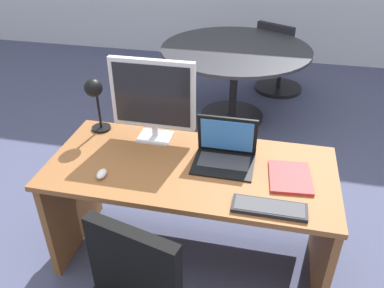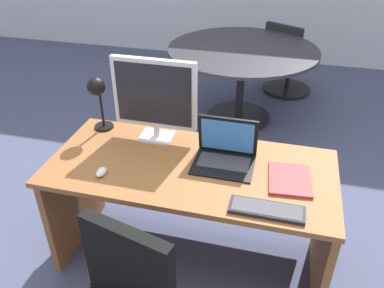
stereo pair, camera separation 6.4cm
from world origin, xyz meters
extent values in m
plane|color=#474C6B|center=(0.00, 1.50, 0.00)|extent=(12.00, 12.00, 0.00)
cube|color=brown|center=(0.00, 0.00, 0.71)|extent=(1.58, 0.73, 0.03)
cube|color=brown|center=(-0.77, 0.00, 0.35)|extent=(0.04, 0.64, 0.70)
cube|color=brown|center=(0.77, 0.00, 0.35)|extent=(0.04, 0.64, 0.70)
cube|color=brown|center=(0.00, 0.27, 0.38)|extent=(1.39, 0.02, 0.49)
cube|color=silver|center=(-0.28, 0.24, 0.74)|extent=(0.20, 0.16, 0.01)
cube|color=silver|center=(-0.28, 0.25, 0.78)|extent=(0.04, 0.02, 0.07)
cube|color=silver|center=(-0.28, 0.24, 1.02)|extent=(0.50, 0.04, 0.42)
cube|color=black|center=(-0.28, 0.22, 1.02)|extent=(0.45, 0.00, 0.37)
cube|color=black|center=(0.18, 0.05, 0.73)|extent=(0.33, 0.26, 0.01)
cube|color=#38383D|center=(0.18, 0.07, 0.74)|extent=(0.28, 0.14, 0.00)
cube|color=black|center=(0.18, 0.15, 0.86)|extent=(0.33, 0.06, 0.25)
cube|color=#3F8CEA|center=(0.18, 0.14, 0.86)|extent=(0.29, 0.04, 0.21)
cube|color=black|center=(0.44, -0.27, 0.74)|extent=(0.35, 0.12, 0.02)
cube|color=#47474C|center=(0.44, -0.27, 0.75)|extent=(0.33, 0.10, 0.00)
ellipsoid|color=silver|center=(-0.44, -0.20, 0.75)|extent=(0.05, 0.08, 0.04)
cylinder|color=black|center=(-0.64, 0.27, 0.74)|extent=(0.12, 0.12, 0.01)
cylinder|color=black|center=(-0.64, 0.27, 0.87)|extent=(0.02, 0.02, 0.24)
sphere|color=black|center=(-0.64, 0.24, 1.03)|extent=(0.11, 0.11, 0.11)
cube|color=red|center=(0.54, 0.00, 0.74)|extent=(0.24, 0.29, 0.02)
cube|color=black|center=(-0.09, -0.68, 0.65)|extent=(0.44, 0.17, 0.44)
cylinder|color=black|center=(0.01, 1.96, 0.02)|extent=(0.65, 0.65, 0.04)
cylinder|color=black|center=(0.01, 1.96, 0.38)|extent=(0.08, 0.08, 0.69)
cylinder|color=#2D2D33|center=(0.01, 1.96, 0.74)|extent=(1.45, 1.45, 0.03)
cylinder|color=black|center=(0.46, 2.79, 0.02)|extent=(0.56, 0.56, 0.04)
cylinder|color=black|center=(0.46, 2.79, 0.18)|extent=(0.05, 0.05, 0.29)
cube|color=black|center=(0.46, 2.79, 0.37)|extent=(0.62, 0.62, 0.08)
cube|color=black|center=(0.36, 2.60, 0.62)|extent=(0.41, 0.26, 0.42)
camera|label=1|loc=(0.39, -1.72, 1.99)|focal=36.70mm
camera|label=2|loc=(0.45, -1.71, 1.99)|focal=36.70mm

